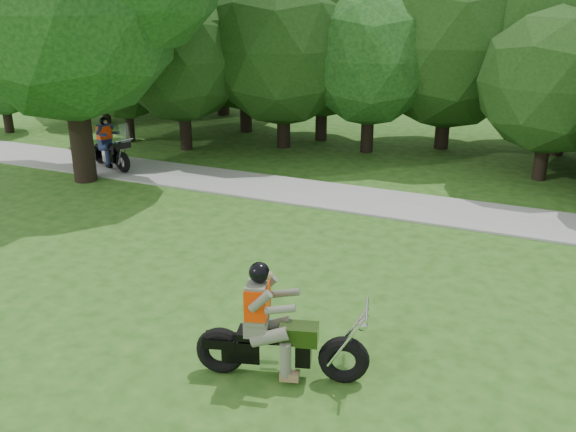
% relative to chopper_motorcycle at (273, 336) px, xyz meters
% --- Properties ---
extents(ground, '(100.00, 100.00, 0.00)m').
position_rel_chopper_motorcycle_xyz_m(ground, '(0.95, 0.57, -0.72)').
color(ground, '#234F16').
rests_on(ground, ground).
extents(walkway, '(60.00, 2.20, 0.06)m').
position_rel_chopper_motorcycle_xyz_m(walkway, '(0.95, 8.57, -0.69)').
color(walkway, gray).
rests_on(walkway, ground).
extents(tree_line, '(39.73, 12.74, 7.88)m').
position_rel_chopper_motorcycle_xyz_m(tree_line, '(1.77, 15.17, 3.00)').
color(tree_line, black).
rests_on(tree_line, ground).
extents(chopper_motorcycle, '(2.69, 1.17, 1.95)m').
position_rel_chopper_motorcycle_xyz_m(chopper_motorcycle, '(0.00, 0.00, 0.00)').
color(chopper_motorcycle, black).
rests_on(chopper_motorcycle, ground).
extents(touring_motorcycle, '(2.06, 1.22, 1.64)m').
position_rel_chopper_motorcycle_xyz_m(touring_motorcycle, '(-9.69, 8.40, -0.06)').
color(touring_motorcycle, black).
rests_on(touring_motorcycle, walkway).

